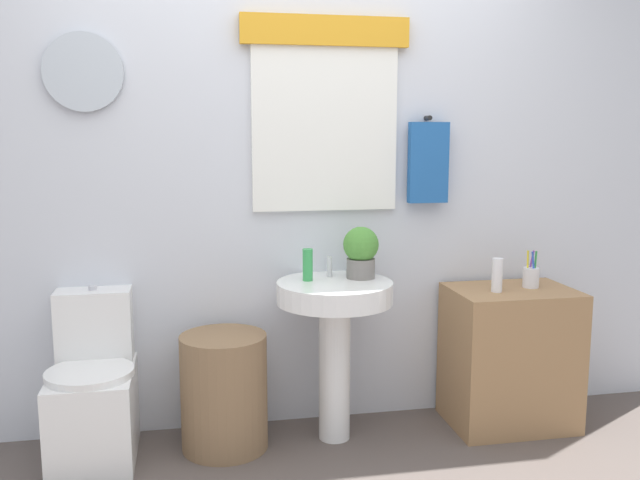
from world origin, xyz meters
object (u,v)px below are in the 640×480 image
object	(u,v)px
toilet	(94,394)
toothbrush_cup	(531,277)
pedestal_sink	(335,319)
potted_plant	(361,251)
wooden_cabinet	(510,357)
laundry_hamper	(224,392)
lotion_bottle	(497,275)
soap_bottle	(308,265)

from	to	relation	value
toilet	toothbrush_cup	bearing A→B (deg)	-0.35
pedestal_sink	toothbrush_cup	size ratio (longest dim) A/B	4.18
potted_plant	wooden_cabinet	bearing A→B (deg)	-4.50
laundry_hamper	toothbrush_cup	size ratio (longest dim) A/B	2.94
laundry_hamper	potted_plant	bearing A→B (deg)	5.16
lotion_bottle	wooden_cabinet	bearing A→B (deg)	20.74
soap_bottle	toothbrush_cup	bearing A→B (deg)	-1.52
potted_plant	lotion_bottle	bearing A→B (deg)	-8.66
toilet	pedestal_sink	bearing A→B (deg)	-1.70
laundry_hamper	potted_plant	size ratio (longest dim) A/B	2.19
soap_bottle	lotion_bottle	distance (m)	0.92
potted_plant	soap_bottle	bearing A→B (deg)	-177.80
toothbrush_cup	wooden_cabinet	bearing A→B (deg)	-169.25
laundry_hamper	soap_bottle	xyz separation A→B (m)	(0.41, 0.05, 0.58)
potted_plant	lotion_bottle	distance (m)	0.68
potted_plant	toothbrush_cup	xyz separation A→B (m)	(0.87, -0.04, -0.15)
wooden_cabinet	toothbrush_cup	world-z (taller)	toothbrush_cup
toilet	wooden_cabinet	xyz separation A→B (m)	(2.01, -0.03, 0.06)
wooden_cabinet	lotion_bottle	distance (m)	0.45
soap_bottle	lotion_bottle	bearing A→B (deg)	-5.61
wooden_cabinet	laundry_hamper	bearing A→B (deg)	180.00
soap_bottle	wooden_cabinet	bearing A→B (deg)	-2.80
laundry_hamper	soap_bottle	bearing A→B (deg)	7.04
toothbrush_cup	soap_bottle	bearing A→B (deg)	178.48
pedestal_sink	lotion_bottle	world-z (taller)	lotion_bottle
toilet	lotion_bottle	xyz separation A→B (m)	(1.90, -0.07, 0.49)
toilet	pedestal_sink	distance (m)	1.15
toilet	laundry_hamper	bearing A→B (deg)	-3.23
laundry_hamper	wooden_cabinet	xyz separation A→B (m)	(1.43, 0.00, 0.08)
soap_bottle	potted_plant	world-z (taller)	potted_plant
pedestal_sink	lotion_bottle	distance (m)	0.82
soap_bottle	lotion_bottle	world-z (taller)	soap_bottle
wooden_cabinet	soap_bottle	xyz separation A→B (m)	(-1.02, 0.05, 0.50)
laundry_hamper	pedestal_sink	distance (m)	0.62
toilet	lotion_bottle	size ratio (longest dim) A/B	4.62
wooden_cabinet	toothbrush_cup	size ratio (longest dim) A/B	3.77
laundry_hamper	toothbrush_cup	world-z (taller)	toothbrush_cup
toilet	potted_plant	size ratio (longest dim) A/B	3.08
wooden_cabinet	pedestal_sink	bearing A→B (deg)	180.00
laundry_hamper	soap_bottle	size ratio (longest dim) A/B	3.57
toilet	soap_bottle	bearing A→B (deg)	0.99
toilet	soap_bottle	world-z (taller)	soap_bottle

